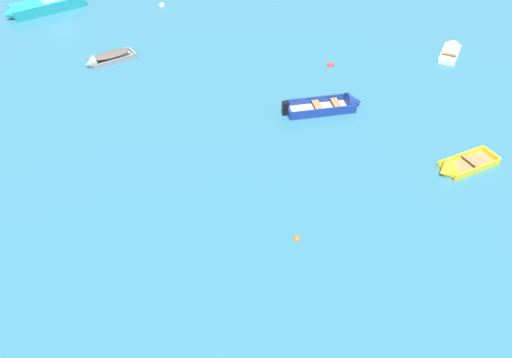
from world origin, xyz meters
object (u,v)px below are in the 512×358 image
(rowboat_deep_blue_outer_left, at_px, (337,105))
(mooring_buoy_central, at_px, (162,6))
(rowboat_white_near_camera, at_px, (452,49))
(motor_launch_turquoise_center, at_px, (43,3))
(rowboat_yellow_distant_center, at_px, (455,168))
(rowboat_grey_far_back, at_px, (104,59))
(mooring_buoy_midfield, at_px, (297,239))
(mooring_buoy_trailing, at_px, (330,65))

(rowboat_deep_blue_outer_left, xyz_separation_m, mooring_buoy_central, (-14.95, 11.19, -0.24))
(rowboat_white_near_camera, xyz_separation_m, mooring_buoy_central, (-21.55, 2.38, -0.15))
(motor_launch_turquoise_center, bearing_deg, rowboat_yellow_distant_center, -22.50)
(rowboat_grey_far_back, xyz_separation_m, mooring_buoy_midfield, (14.94, -12.40, -0.27))
(rowboat_deep_blue_outer_left, bearing_deg, motor_launch_turquoise_center, 160.89)
(rowboat_white_near_camera, height_order, rowboat_yellow_distant_center, rowboat_yellow_distant_center)
(mooring_buoy_midfield, bearing_deg, mooring_buoy_trailing, 92.52)
(rowboat_deep_blue_outer_left, xyz_separation_m, mooring_buoy_trailing, (-1.01, 4.91, -0.24))
(rowboat_deep_blue_outer_left, height_order, rowboat_yellow_distant_center, rowboat_deep_blue_outer_left)
(rowboat_deep_blue_outer_left, height_order, mooring_buoy_central, rowboat_deep_blue_outer_left)
(motor_launch_turquoise_center, height_order, mooring_buoy_trailing, motor_launch_turquoise_center)
(rowboat_white_near_camera, relative_size, mooring_buoy_midfield, 10.58)
(mooring_buoy_trailing, relative_size, mooring_buoy_midfield, 1.52)
(motor_launch_turquoise_center, height_order, mooring_buoy_midfield, motor_launch_turquoise_center)
(rowboat_deep_blue_outer_left, distance_m, mooring_buoy_midfield, 10.62)
(mooring_buoy_central, bearing_deg, mooring_buoy_midfield, -56.15)
(rowboat_deep_blue_outer_left, bearing_deg, mooring_buoy_trailing, 101.60)
(rowboat_white_near_camera, xyz_separation_m, rowboat_deep_blue_outer_left, (-6.60, -8.81, 0.09))
(motor_launch_turquoise_center, distance_m, mooring_buoy_central, 8.84)
(rowboat_deep_blue_outer_left, relative_size, rowboat_grey_far_back, 1.46)
(rowboat_grey_far_back, relative_size, mooring_buoy_midfield, 10.63)
(rowboat_white_near_camera, distance_m, mooring_buoy_trailing, 8.55)
(rowboat_yellow_distant_center, height_order, motor_launch_turquoise_center, motor_launch_turquoise_center)
(rowboat_white_near_camera, height_order, mooring_buoy_midfield, rowboat_white_near_camera)
(motor_launch_turquoise_center, bearing_deg, mooring_buoy_midfield, -39.20)
(motor_launch_turquoise_center, bearing_deg, mooring_buoy_trailing, -8.02)
(mooring_buoy_trailing, relative_size, mooring_buoy_central, 1.00)
(rowboat_yellow_distant_center, relative_size, mooring_buoy_midfield, 11.40)
(rowboat_white_near_camera, distance_m, rowboat_grey_far_back, 22.96)
(rowboat_white_near_camera, xyz_separation_m, mooring_buoy_midfield, (-6.92, -19.42, -0.15))
(rowboat_yellow_distant_center, height_order, mooring_buoy_central, rowboat_yellow_distant_center)
(mooring_buoy_trailing, height_order, mooring_buoy_central, same)
(rowboat_grey_far_back, relative_size, motor_launch_turquoise_center, 0.57)
(rowboat_grey_far_back, distance_m, mooring_buoy_central, 9.41)
(rowboat_white_near_camera, height_order, mooring_buoy_trailing, rowboat_white_near_camera)
(mooring_buoy_midfield, bearing_deg, rowboat_grey_far_back, 140.32)
(rowboat_white_near_camera, relative_size, rowboat_deep_blue_outer_left, 0.68)
(rowboat_white_near_camera, distance_m, mooring_buoy_central, 21.68)
(rowboat_grey_far_back, relative_size, rowboat_yellow_distant_center, 0.93)
(rowboat_deep_blue_outer_left, bearing_deg, mooring_buoy_midfield, -91.75)
(rowboat_white_near_camera, xyz_separation_m, mooring_buoy_trailing, (-7.61, -3.90, -0.15))
(mooring_buoy_midfield, bearing_deg, rowboat_deep_blue_outer_left, 88.25)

